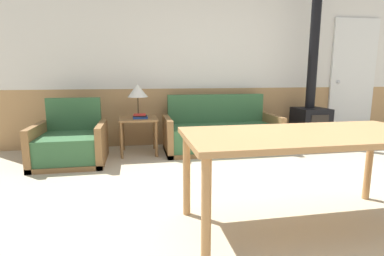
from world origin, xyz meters
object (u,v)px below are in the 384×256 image
wood_stove (311,104)px  dining_table (308,142)px  table_lamp (138,91)px  armchair (71,145)px  side_table (138,124)px  couch (221,134)px

wood_stove → dining_table: bearing=-122.5°
table_lamp → armchair: bearing=-156.5°
side_table → wood_stove: size_ratio=0.21×
armchair → dining_table: 2.98m
couch → wood_stove: wood_stove is taller
side_table → wood_stove: (2.73, 0.02, 0.23)m
armchair → dining_table: (2.08, -2.09, 0.42)m
table_lamp → wood_stove: wood_stove is taller
couch → wood_stove: (1.51, 0.06, 0.42)m
armchair → dining_table: bearing=-48.7°
dining_table → table_lamp: bearing=115.9°
couch → armchair: size_ratio=1.95×
side_table → couch: bearing=-1.7°
side_table → armchair: bearing=-161.7°
dining_table → side_table: bearing=116.9°
dining_table → wood_stove: size_ratio=0.70×
couch → wood_stove: 1.57m
couch → wood_stove: size_ratio=0.66×
dining_table → wood_stove: bearing=57.5°
couch → table_lamp: bearing=173.9°
table_lamp → dining_table: table_lamp is taller
side_table → dining_table: (1.21, -2.38, 0.21)m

